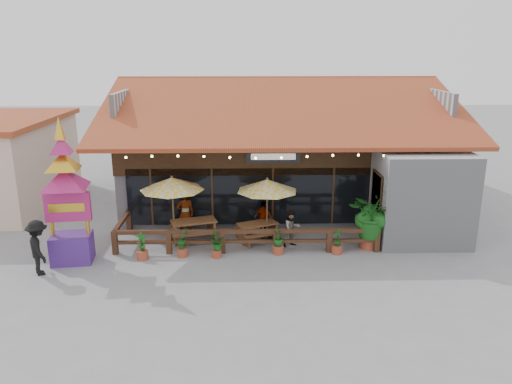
{
  "coord_description": "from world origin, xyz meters",
  "views": [
    {
      "loc": [
        -1.66,
        -17.88,
        7.38
      ],
      "look_at": [
        -1.2,
        1.5,
        1.79
      ],
      "focal_mm": 35.0,
      "sensor_mm": 36.0,
      "label": 1
    }
  ],
  "objects_px": {
    "tropical_plant": "(370,214)",
    "pedestrian": "(38,248)",
    "umbrella_left": "(172,184)",
    "umbrella_right": "(267,186)",
    "thai_sign_tower": "(65,182)",
    "picnic_table_right": "(258,229)",
    "picnic_table_left": "(194,227)"
  },
  "relations": [
    {
      "from": "picnic_table_right",
      "to": "tropical_plant",
      "type": "xyz_separation_m",
      "value": [
        4.23,
        -0.85,
        0.88
      ]
    },
    {
      "from": "tropical_plant",
      "to": "picnic_table_left",
      "type": "bearing_deg",
      "value": 172.03
    },
    {
      "from": "thai_sign_tower",
      "to": "picnic_table_right",
      "type": "bearing_deg",
      "value": 15.55
    },
    {
      "from": "picnic_table_right",
      "to": "thai_sign_tower",
      "type": "bearing_deg",
      "value": -164.45
    },
    {
      "from": "thai_sign_tower",
      "to": "umbrella_right",
      "type": "bearing_deg",
      "value": 15.7
    },
    {
      "from": "umbrella_right",
      "to": "picnic_table_left",
      "type": "relative_size",
      "value": 1.42
    },
    {
      "from": "umbrella_right",
      "to": "umbrella_left",
      "type": "bearing_deg",
      "value": -179.61
    },
    {
      "from": "umbrella_right",
      "to": "tropical_plant",
      "type": "distance_m",
      "value": 4.07
    },
    {
      "from": "pedestrian",
      "to": "thai_sign_tower",
      "type": "bearing_deg",
      "value": -70.12
    },
    {
      "from": "umbrella_left",
      "to": "tropical_plant",
      "type": "xyz_separation_m",
      "value": [
        7.54,
        -0.95,
        -0.95
      ]
    },
    {
      "from": "thai_sign_tower",
      "to": "pedestrian",
      "type": "height_order",
      "value": "thai_sign_tower"
    },
    {
      "from": "umbrella_left",
      "to": "umbrella_right",
      "type": "distance_m",
      "value": 3.69
    },
    {
      "from": "tropical_plant",
      "to": "picnic_table_right",
      "type": "bearing_deg",
      "value": 168.66
    },
    {
      "from": "umbrella_right",
      "to": "tropical_plant",
      "type": "height_order",
      "value": "umbrella_right"
    },
    {
      "from": "tropical_plant",
      "to": "pedestrian",
      "type": "relative_size",
      "value": 1.27
    },
    {
      "from": "umbrella_left",
      "to": "umbrella_right",
      "type": "xyz_separation_m",
      "value": [
        3.69,
        0.02,
        -0.09
      ]
    },
    {
      "from": "umbrella_right",
      "to": "picnic_table_right",
      "type": "xyz_separation_m",
      "value": [
        -0.38,
        -0.12,
        -1.74
      ]
    },
    {
      "from": "picnic_table_right",
      "to": "thai_sign_tower",
      "type": "xyz_separation_m",
      "value": [
        -6.69,
        -1.86,
        2.46
      ]
    },
    {
      "from": "thai_sign_tower",
      "to": "tropical_plant",
      "type": "height_order",
      "value": "thai_sign_tower"
    },
    {
      "from": "tropical_plant",
      "to": "thai_sign_tower",
      "type": "bearing_deg",
      "value": -174.71
    },
    {
      "from": "picnic_table_right",
      "to": "umbrella_left",
      "type": "bearing_deg",
      "value": 178.27
    },
    {
      "from": "tropical_plant",
      "to": "pedestrian",
      "type": "height_order",
      "value": "tropical_plant"
    },
    {
      "from": "pedestrian",
      "to": "umbrella_left",
      "type": "bearing_deg",
      "value": -87.43
    },
    {
      "from": "umbrella_right",
      "to": "picnic_table_right",
      "type": "relative_size",
      "value": 1.53
    },
    {
      "from": "picnic_table_right",
      "to": "thai_sign_tower",
      "type": "distance_m",
      "value": 7.36
    },
    {
      "from": "umbrella_right",
      "to": "pedestrian",
      "type": "height_order",
      "value": "umbrella_right"
    },
    {
      "from": "umbrella_left",
      "to": "tropical_plant",
      "type": "relative_size",
      "value": 1.11
    },
    {
      "from": "umbrella_left",
      "to": "tropical_plant",
      "type": "distance_m",
      "value": 7.66
    },
    {
      "from": "picnic_table_left",
      "to": "picnic_table_right",
      "type": "xyz_separation_m",
      "value": [
        2.53,
        -0.1,
        -0.07
      ]
    },
    {
      "from": "picnic_table_right",
      "to": "picnic_table_left",
      "type": "bearing_deg",
      "value": 177.8
    },
    {
      "from": "picnic_table_left",
      "to": "thai_sign_tower",
      "type": "distance_m",
      "value": 5.18
    },
    {
      "from": "umbrella_left",
      "to": "pedestrian",
      "type": "distance_m",
      "value": 5.27
    }
  ]
}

